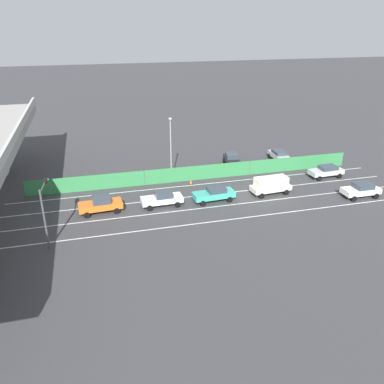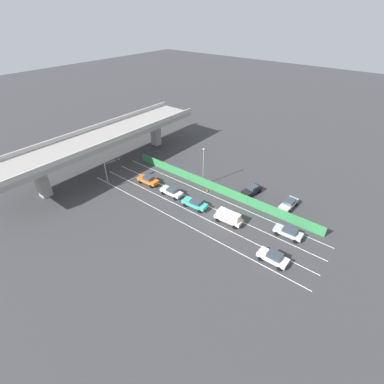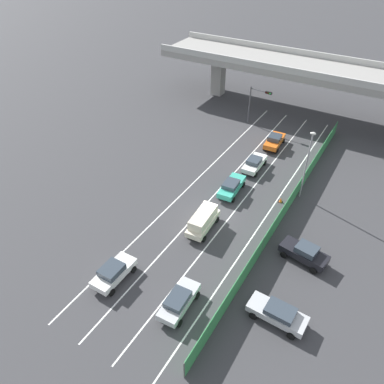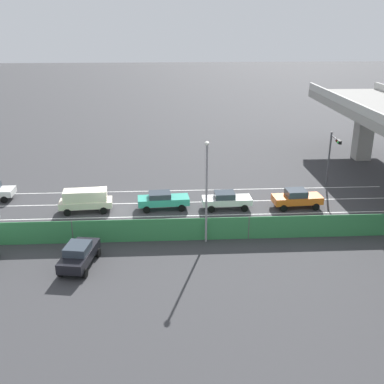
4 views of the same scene
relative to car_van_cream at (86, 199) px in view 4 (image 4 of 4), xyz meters
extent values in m
plane|color=#38383A|center=(-0.05, 2.30, -1.17)|extent=(300.00, 300.00, 0.00)
cube|color=silver|center=(-4.87, 6.83, -1.16)|extent=(0.14, 45.07, 0.01)
cube|color=silver|center=(-1.66, 6.83, -1.16)|extent=(0.14, 45.07, 0.01)
cube|color=silver|center=(1.56, 6.83, -1.16)|extent=(0.14, 45.07, 0.01)
cube|color=silver|center=(4.77, 6.83, -1.16)|extent=(0.14, 45.07, 0.01)
cube|color=gray|center=(-14.91, 31.37, 2.05)|extent=(1.87, 1.87, 6.43)
cube|color=#338447|center=(6.34, 6.83, -0.23)|extent=(0.06, 41.07, 1.87)
cylinder|color=#4C514C|center=(6.34, -0.01, -0.23)|extent=(0.10, 0.10, 1.87)
cylinder|color=#4C514C|center=(6.34, 13.68, -0.23)|extent=(0.10, 0.10, 1.87)
cube|color=beige|center=(0.00, 0.00, -0.40)|extent=(2.06, 4.75, 0.59)
cube|color=beige|center=(0.00, 0.00, 0.38)|extent=(1.79, 3.91, 0.97)
cylinder|color=black|center=(-0.98, 1.51, -0.85)|extent=(0.26, 0.65, 0.64)
cylinder|color=black|center=(0.75, 1.64, -0.85)|extent=(0.26, 0.65, 0.64)
cylinder|color=black|center=(-0.75, -1.64, -0.85)|extent=(0.26, 0.65, 0.64)
cylinder|color=black|center=(0.98, -1.51, -0.85)|extent=(0.26, 0.65, 0.64)
cube|color=teal|center=(-0.23, 6.97, -0.37)|extent=(2.03, 4.75, 0.63)
cube|color=#333D47|center=(-0.21, 6.64, 0.18)|extent=(1.64, 2.07, 0.48)
cylinder|color=black|center=(-1.20, 8.48, -0.85)|extent=(0.26, 0.65, 0.64)
cylinder|color=black|center=(0.51, 8.60, -0.85)|extent=(0.26, 0.65, 0.64)
cylinder|color=black|center=(-0.98, 5.34, -0.85)|extent=(0.26, 0.65, 0.64)
cylinder|color=black|center=(0.73, 5.46, -0.85)|extent=(0.26, 0.65, 0.64)
cylinder|color=black|center=(-4.31, -8.06, -0.85)|extent=(0.22, 0.64, 0.64)
cylinder|color=black|center=(-2.48, -8.07, -0.85)|extent=(0.22, 0.64, 0.64)
cube|color=orange|center=(0.15, 19.23, -0.36)|extent=(2.05, 4.55, 0.65)
cube|color=#333D47|center=(0.16, 19.08, 0.26)|extent=(1.67, 1.89, 0.59)
cylinder|color=black|center=(-0.83, 20.68, -0.85)|extent=(0.26, 0.65, 0.64)
cylinder|color=black|center=(0.94, 20.79, -0.85)|extent=(0.26, 0.65, 0.64)
cylinder|color=black|center=(-0.63, 17.66, -0.85)|extent=(0.26, 0.65, 0.64)
cylinder|color=black|center=(1.13, 17.77, -0.85)|extent=(0.26, 0.65, 0.64)
cube|color=silver|center=(0.04, 12.75, -0.40)|extent=(1.82, 4.50, 0.57)
cube|color=#333D47|center=(0.04, 12.53, 0.15)|extent=(1.55, 1.84, 0.52)
cylinder|color=black|center=(-0.86, 14.24, -0.85)|extent=(0.24, 0.65, 0.64)
cylinder|color=black|center=(0.86, 14.28, -0.85)|extent=(0.24, 0.65, 0.64)
cylinder|color=black|center=(-0.78, 11.21, -0.85)|extent=(0.24, 0.65, 0.64)
cylinder|color=black|center=(0.93, 11.25, -0.85)|extent=(0.24, 0.65, 0.64)
cube|color=black|center=(9.93, 1.10, -0.34)|extent=(4.54, 2.44, 0.70)
cube|color=#333D47|center=(10.10, 1.07, 0.29)|extent=(2.07, 1.83, 0.57)
cylinder|color=black|center=(8.34, 0.48, -0.85)|extent=(0.67, 0.32, 0.64)
cylinder|color=black|center=(8.63, 2.21, -0.85)|extent=(0.67, 0.32, 0.64)
cylinder|color=black|center=(11.23, 0.00, -0.85)|extent=(0.67, 0.32, 0.64)
cylinder|color=black|center=(11.52, 1.73, -0.85)|extent=(0.67, 0.32, 0.64)
cylinder|color=#47474C|center=(-5.87, 24.03, 1.64)|extent=(0.18, 0.18, 5.62)
cylinder|color=#47474C|center=(-4.34, 23.91, 4.15)|extent=(3.09, 0.37, 0.12)
cube|color=black|center=(-3.10, 23.81, 4.15)|extent=(0.98, 0.36, 0.32)
sphere|color=#390706|center=(-3.42, 23.67, 4.15)|extent=(0.20, 0.20, 0.20)
sphere|color=#3B2806|center=(-3.12, 23.65, 4.15)|extent=(0.20, 0.20, 0.20)
sphere|color=green|center=(-2.82, 23.62, 4.15)|extent=(0.20, 0.20, 0.20)
cylinder|color=gray|center=(6.66, 10.28, 2.69)|extent=(0.16, 0.16, 7.72)
ellipsoid|color=silver|center=(6.66, 10.28, 6.73)|extent=(0.60, 0.36, 0.28)
cone|color=orange|center=(5.20, 8.17, -0.88)|extent=(0.36, 0.36, 0.57)
cube|color=black|center=(5.20, 8.17, -1.15)|extent=(0.47, 0.47, 0.03)
camera|label=1|loc=(-38.06, 19.44, 17.48)|focal=36.88mm
camera|label=2|loc=(-32.05, -17.88, 29.31)|focal=26.34mm
camera|label=3|loc=(13.36, -24.35, 24.59)|focal=34.92mm
camera|label=4|loc=(38.96, 7.36, 15.20)|focal=43.22mm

